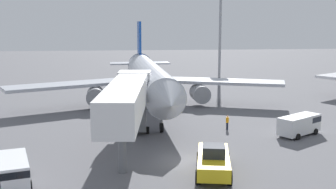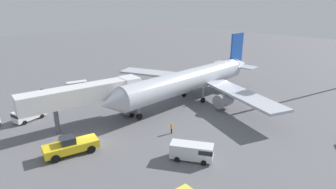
{
  "view_description": "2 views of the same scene",
  "coord_description": "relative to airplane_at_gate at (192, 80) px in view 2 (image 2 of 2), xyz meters",
  "views": [
    {
      "loc": [
        -5.57,
        -34.98,
        12.16
      ],
      "look_at": [
        -0.19,
        13.65,
        3.71
      ],
      "focal_mm": 44.89,
      "sensor_mm": 36.0,
      "label": 1
    },
    {
      "loc": [
        34.33,
        -16.1,
        19.25
      ],
      "look_at": [
        0.07,
        15.81,
        3.59
      ],
      "focal_mm": 29.88,
      "sensor_mm": 36.0,
      "label": 2
    }
  ],
  "objects": [
    {
      "name": "ground_plane",
      "position": [
        1.79,
        -24.12,
        -4.3
      ],
      "size": [
        300.0,
        300.0,
        0.0
      ],
      "primitive_type": "plane",
      "color": "slate"
    },
    {
      "name": "airplane_at_gate",
      "position": [
        0.0,
        0.0,
        0.0
      ],
      "size": [
        40.64,
        41.5,
        12.29
      ],
      "color": "#B7BCC6",
      "rests_on": "ground"
    },
    {
      "name": "jet_bridge",
      "position": [
        -3.22,
        -20.49,
        0.82
      ],
      "size": [
        5.44,
        19.56,
        6.88
      ],
      "color": "silver",
      "rests_on": "ground"
    },
    {
      "name": "pushback_tug",
      "position": [
        3.44,
        -27.29,
        -3.14
      ],
      "size": [
        3.85,
        7.31,
        2.51
      ],
      "color": "yellow",
      "rests_on": "ground"
    },
    {
      "name": "belt_loader_truck",
      "position": [
        -19.11,
        -20.01,
        -3.56
      ],
      "size": [
        1.88,
        5.72,
        2.86
      ],
      "color": "#2D4C8E",
      "rests_on": "ground"
    },
    {
      "name": "service_van_rear_left",
      "position": [
        -12.02,
        -27.71,
        -3.15
      ],
      "size": [
        3.35,
        5.55,
        2.0
      ],
      "color": "white",
      "rests_on": "ground"
    },
    {
      "name": "service_van_mid_center",
      "position": [
        15.39,
        -16.58,
        -3.06
      ],
      "size": [
        5.62,
        4.63,
        2.17
      ],
      "color": "silver",
      "rests_on": "ground"
    },
    {
      "name": "service_van_mid_left",
      "position": [
        -22.88,
        -13.59,
        -3.23
      ],
      "size": [
        2.86,
        4.78,
        1.85
      ],
      "color": "silver",
      "rests_on": "ground"
    },
    {
      "name": "ground_crew_worker_foreground",
      "position": [
        8.11,
        -13.4,
        -3.4
      ],
      "size": [
        0.39,
        0.39,
        1.71
      ],
      "color": "#1E2333",
      "rests_on": "ground"
    },
    {
      "name": "safety_cone_alpha",
      "position": [
        -22.8,
        -8.78,
        -3.94
      ],
      "size": [
        0.48,
        0.48,
        0.74
      ],
      "color": "black",
      "rests_on": "ground"
    }
  ]
}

